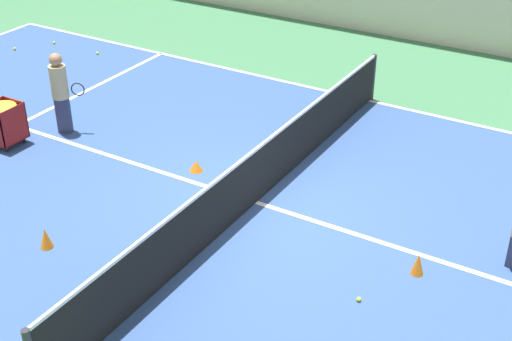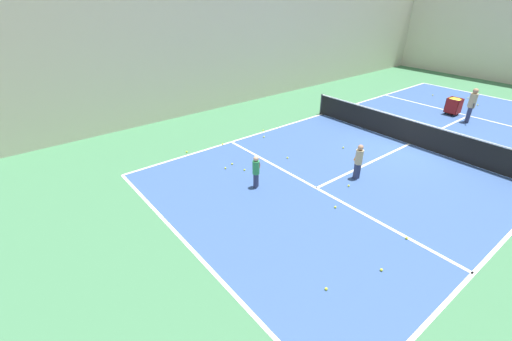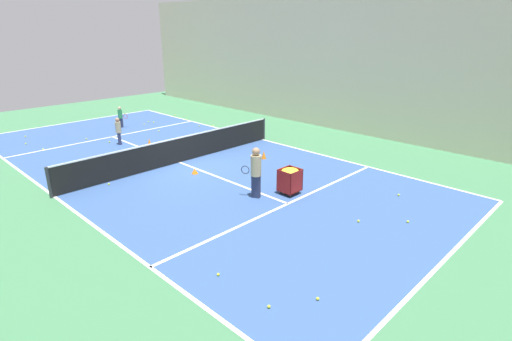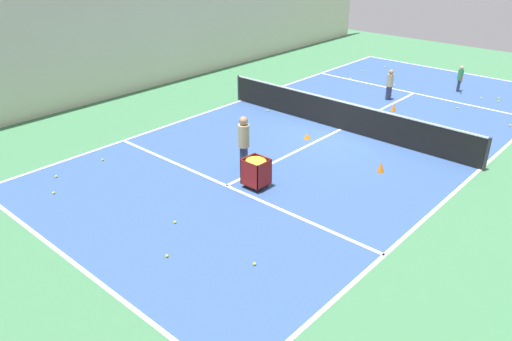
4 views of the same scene
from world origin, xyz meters
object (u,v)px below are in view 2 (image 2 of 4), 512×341
player_near_baseline (256,170)px  child_midcourt (359,160)px  training_cone_0 (382,113)px  coach_at_net (472,103)px  ball_cart (454,103)px  training_cone_1 (436,136)px  tennis_net (412,132)px

player_near_baseline → child_midcourt: child_midcourt is taller
child_midcourt → training_cone_0: 7.20m
coach_at_net → ball_cart: coach_at_net is taller
coach_at_net → training_cone_0: size_ratio=5.01×
training_cone_1 → tennis_net: bearing=-103.9°
tennis_net → child_midcourt: (0.41, -4.27, 0.19)m
coach_at_net → training_cone_0: (-3.15, -2.62, -0.80)m
training_cone_0 → coach_at_net: bearing=39.8°
tennis_net → player_near_baseline: bearing=-100.3°
player_near_baseline → training_cone_0: bearing=-17.6°
ball_cart → training_cone_1: ball_cart is taller
training_cone_0 → training_cone_1: training_cone_0 is taller
tennis_net → coach_at_net: 4.80m
training_cone_1 → player_near_baseline: bearing=-100.9°
player_near_baseline → coach_at_net: (1.68, 12.17, 0.31)m
tennis_net → child_midcourt: child_midcourt is taller
child_midcourt → training_cone_1: (-0.03, 5.79, -0.64)m
player_near_baseline → training_cone_0: (-1.47, 9.55, -0.49)m
coach_at_net → tennis_net: bearing=-30.1°
training_cone_1 → child_midcourt: bearing=-89.7°
coach_at_net → ball_cart: size_ratio=1.92×
player_near_baseline → child_midcourt: 3.59m
ball_cart → training_cone_1: (1.05, -3.83, -0.53)m
coach_at_net → ball_cart: (-1.01, 0.59, -0.35)m
coach_at_net → training_cone_1: (0.04, -3.24, -0.87)m
player_near_baseline → training_cone_1: size_ratio=4.64×
ball_cart → training_cone_0: size_ratio=2.61×
player_near_baseline → training_cone_0: size_ratio=3.42×
coach_at_net → training_cone_1: 3.36m
child_midcourt → training_cone_0: child_midcourt is taller
training_cone_0 → player_near_baseline: bearing=-81.3°
child_midcourt → ball_cart: bearing=22.7°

